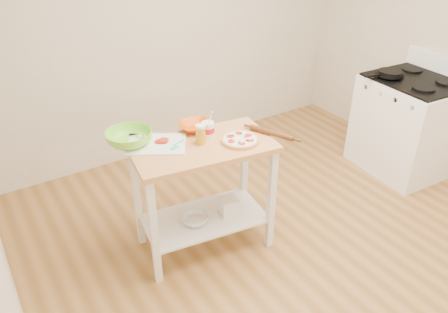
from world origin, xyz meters
name	(u,v)px	position (x,y,z in m)	size (l,w,h in m)	color
room_shell	(345,95)	(0.00, 0.00, 1.35)	(4.04, 4.54, 2.74)	#A2723C
prep_island	(203,176)	(-0.63, 0.65, 0.64)	(1.06, 0.68, 0.90)	tan
gas_stove	(407,125)	(1.64, 0.58, 0.47)	(0.77, 0.88, 1.11)	white
skillet	(389,74)	(1.46, 0.77, 0.98)	(0.39, 0.25, 0.03)	black
pizza	(240,140)	(-0.39, 0.53, 0.92)	(0.27, 0.27, 0.04)	#E9AF63
cutting_board	(156,144)	(-0.90, 0.82, 0.91)	(0.50, 0.46, 0.04)	white
spatula	(177,145)	(-0.80, 0.71, 0.92)	(0.14, 0.10, 0.01)	#3CCFAC
knife	(143,134)	(-0.93, 0.99, 0.92)	(0.26, 0.11, 0.01)	silver
orange_bowl	(195,126)	(-0.56, 0.87, 0.93)	(0.23, 0.23, 0.06)	#D54C01
green_bowl	(129,138)	(-1.06, 0.92, 0.95)	(0.32, 0.32, 0.10)	#81DF37
beer_pint	(201,134)	(-0.63, 0.66, 0.97)	(0.07, 0.07, 0.14)	orange
yogurt_tub	(208,129)	(-0.54, 0.73, 0.96)	(0.09, 0.09, 0.20)	white
rolling_pin	(272,133)	(-0.14, 0.49, 0.92)	(0.04, 0.04, 0.35)	#5E3415
shelf_glass_bowl	(195,219)	(-0.72, 0.63, 0.29)	(0.21, 0.21, 0.07)	silver
shelf_bin	(228,206)	(-0.45, 0.60, 0.33)	(0.13, 0.13, 0.13)	white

